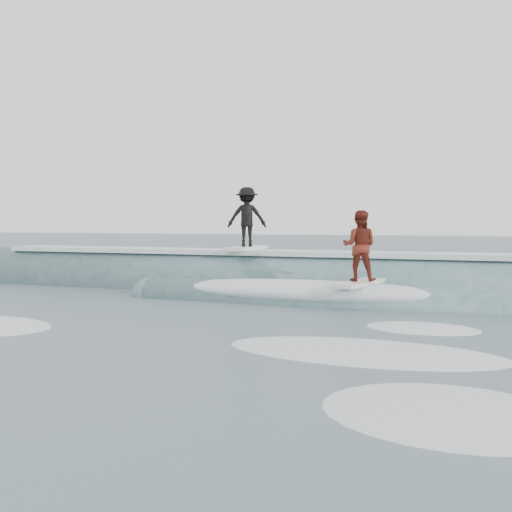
% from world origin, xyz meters
% --- Properties ---
extents(ground, '(160.00, 160.00, 0.00)m').
position_xyz_m(ground, '(0.00, 0.00, 0.00)').
color(ground, '#3E4F5B').
rests_on(ground, ground).
extents(breaking_wave, '(23.03, 3.93, 2.30)m').
position_xyz_m(breaking_wave, '(0.23, 6.69, 0.04)').
color(breaking_wave, '#395D60').
rests_on(breaking_wave, ground).
extents(surfer_black, '(1.31, 2.04, 1.88)m').
position_xyz_m(surfer_black, '(-0.65, 6.98, 2.14)').
color(surfer_black, silver).
rests_on(surfer_black, ground).
extents(surfer_red, '(1.06, 2.07, 1.82)m').
position_xyz_m(surfer_red, '(3.10, 4.78, 1.38)').
color(surfer_red, silver).
rests_on(surfer_red, ground).
extents(whitewater, '(16.52, 6.74, 0.10)m').
position_xyz_m(whitewater, '(0.86, -0.71, 0.00)').
color(whitewater, white).
rests_on(whitewater, ground).
extents(far_swells, '(39.71, 8.65, 0.80)m').
position_xyz_m(far_swells, '(-0.11, 17.65, 0.00)').
color(far_swells, '#395D60').
rests_on(far_swells, ground).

